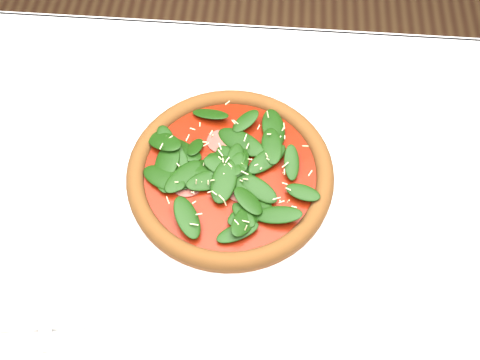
{
  "coord_description": "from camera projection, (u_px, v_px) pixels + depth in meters",
  "views": [
    {
      "loc": [
        0.04,
        -0.42,
        1.52
      ],
      "look_at": [
        0.0,
        0.03,
        0.77
      ],
      "focal_mm": 40.0,
      "sensor_mm": 36.0,
      "label": 1
    }
  ],
  "objects": [
    {
      "name": "ground",
      "position": [
        239.0,
        325.0,
        1.52
      ],
      "size": [
        6.0,
        6.0,
        0.0
      ],
      "primitive_type": "plane",
      "color": "brown",
      "rests_on": "ground"
    },
    {
      "name": "saucer_near",
      "position": [
        445.0,
        359.0,
        0.74
      ],
      "size": [
        0.12,
        0.12,
        0.01
      ],
      "color": "white",
      "rests_on": "dining_table"
    },
    {
      "name": "dining_table",
      "position": [
        239.0,
        226.0,
        0.96
      ],
      "size": [
        1.21,
        0.81,
        0.75
      ],
      "color": "white",
      "rests_on": "ground"
    },
    {
      "name": "pizza",
      "position": [
        230.0,
        172.0,
        0.87
      ],
      "size": [
        0.41,
        0.41,
        0.04
      ],
      "rotation": [
        0.0,
        0.0,
        -0.22
      ],
      "color": "brown",
      "rests_on": "plate"
    },
    {
      "name": "plate",
      "position": [
        230.0,
        179.0,
        0.89
      ],
      "size": [
        0.39,
        0.39,
        0.02
      ],
      "color": "white",
      "rests_on": "dining_table"
    },
    {
      "name": "napkin",
      "position": [
        50.0,
        303.0,
        0.78
      ],
      "size": [
        0.18,
        0.1,
        0.01
      ],
      "primitive_type": "cube",
      "rotation": [
        0.0,
        0.0,
        0.13
      ],
      "color": "white",
      "rests_on": "dining_table"
    },
    {
      "name": "fork",
      "position": [
        49.0,
        279.0,
        0.79
      ],
      "size": [
        0.06,
        0.18,
        0.0
      ],
      "rotation": [
        0.0,
        0.0,
        0.2
      ],
      "color": "#BCBDC1",
      "rests_on": "napkin"
    }
  ]
}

